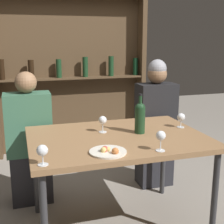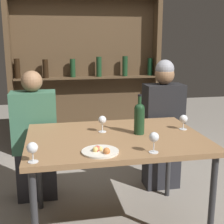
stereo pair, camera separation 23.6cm
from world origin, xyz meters
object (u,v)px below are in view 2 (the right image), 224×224
(wine_glass_0, at_px, (102,121))
(wine_glass_1, at_px, (154,138))
(wine_glass_3, at_px, (184,119))
(seated_person_right, at_px, (162,128))
(wine_glass_2, at_px, (32,149))
(wine_bottle, at_px, (139,117))
(seated_person_left, at_px, (35,141))
(food_plate_0, at_px, (100,151))

(wine_glass_0, height_order, wine_glass_1, wine_glass_1)
(wine_glass_3, xyz_separation_m, seated_person_right, (0.03, 0.54, -0.22))
(wine_glass_0, distance_m, wine_glass_2, 0.71)
(wine_bottle, xyz_separation_m, wine_glass_3, (0.37, 0.05, -0.05))
(wine_glass_1, relative_size, wine_glass_2, 1.10)
(wine_bottle, height_order, wine_glass_1, wine_bottle)
(wine_glass_1, relative_size, seated_person_left, 0.11)
(wine_glass_0, relative_size, seated_person_right, 0.10)
(wine_glass_1, xyz_separation_m, wine_glass_3, (0.39, 0.44, -0.01))
(wine_bottle, bearing_deg, food_plate_0, -135.75)
(wine_bottle, xyz_separation_m, wine_glass_2, (-0.75, -0.41, -0.05))
(wine_bottle, distance_m, seated_person_right, 0.76)
(wine_bottle, relative_size, wine_glass_3, 2.56)
(wine_glass_0, distance_m, seated_person_left, 0.77)
(wine_glass_1, relative_size, seated_person_right, 0.11)
(wine_glass_1, distance_m, wine_glass_2, 0.73)
(wine_glass_3, bearing_deg, wine_glass_0, 175.23)
(wine_glass_2, relative_size, seated_person_left, 0.10)
(seated_person_left, distance_m, seated_person_right, 1.19)
(seated_person_right, bearing_deg, wine_bottle, -124.73)
(wine_glass_0, xyz_separation_m, food_plate_0, (-0.09, -0.44, -0.08))
(wine_glass_0, bearing_deg, wine_glass_3, -4.77)
(food_plate_0, distance_m, seated_person_right, 1.20)
(wine_glass_1, height_order, food_plate_0, wine_glass_1)
(wine_glass_2, bearing_deg, wine_bottle, 28.79)
(wine_glass_1, height_order, seated_person_left, seated_person_left)
(wine_glass_1, xyz_separation_m, seated_person_right, (0.42, 0.98, -0.24))
(wine_glass_2, distance_m, seated_person_right, 1.54)
(wine_glass_3, height_order, food_plate_0, wine_glass_3)
(wine_glass_0, bearing_deg, food_plate_0, -101.15)
(wine_glass_3, bearing_deg, seated_person_left, 155.21)
(wine_glass_2, height_order, seated_person_left, seated_person_left)
(wine_bottle, relative_size, wine_glass_1, 2.26)
(wine_glass_1, height_order, wine_glass_3, wine_glass_1)
(wine_glass_1, relative_size, food_plate_0, 0.56)
(wine_bottle, height_order, wine_glass_0, wine_bottle)
(wine_bottle, distance_m, wine_glass_2, 0.86)
(wine_glass_0, relative_size, seated_person_left, 0.11)
(wine_glass_0, xyz_separation_m, wine_glass_3, (0.63, -0.05, -0.01))
(wine_glass_0, height_order, wine_glass_2, wine_glass_0)
(wine_glass_0, bearing_deg, seated_person_right, 36.00)
(food_plate_0, bearing_deg, wine_bottle, 44.25)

